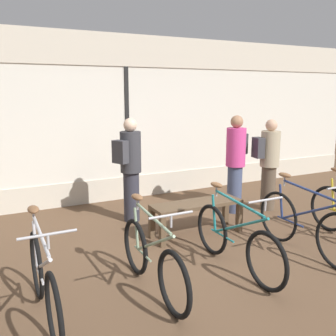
# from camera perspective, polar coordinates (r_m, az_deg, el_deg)

# --- Properties ---
(ground_plane) EXTENTS (24.00, 24.00, 0.00)m
(ground_plane) POSITION_cam_1_polar(r_m,az_deg,el_deg) (4.96, 8.17, -14.04)
(ground_plane) COLOR brown
(shop_back_wall) EXTENTS (12.00, 0.08, 3.20)m
(shop_back_wall) POSITION_cam_1_polar(r_m,az_deg,el_deg) (7.44, -6.33, 7.70)
(shop_back_wall) COLOR beige
(shop_back_wall) RESTS_ON ground_plane
(bicycle_far_left) EXTENTS (0.46, 1.71, 1.04)m
(bicycle_far_left) POSITION_cam_1_polar(r_m,az_deg,el_deg) (3.82, -18.41, -16.15)
(bicycle_far_left) COLOR black
(bicycle_far_left) RESTS_ON ground_plane
(bicycle_left) EXTENTS (0.46, 1.64, 1.01)m
(bicycle_left) POSITION_cam_1_polar(r_m,az_deg,el_deg) (4.13, -2.45, -13.72)
(bicycle_left) COLOR black
(bicycle_left) RESTS_ON ground_plane
(bicycle_center) EXTENTS (0.46, 1.73, 1.02)m
(bicycle_center) POSITION_cam_1_polar(r_m,az_deg,el_deg) (4.67, 10.25, -10.74)
(bicycle_center) COLOR black
(bicycle_center) RESTS_ON ground_plane
(bicycle_right) EXTENTS (0.46, 1.78, 1.05)m
(bicycle_right) POSITION_cam_1_polar(r_m,az_deg,el_deg) (5.32, 20.22, -8.13)
(bicycle_right) COLOR black
(bicycle_right) RESTS_ON ground_plane
(display_bench) EXTENTS (1.40, 0.44, 0.51)m
(display_bench) POSITION_cam_1_polar(r_m,az_deg,el_deg) (5.66, 4.40, -6.15)
(display_bench) COLOR brown
(display_bench) RESTS_ON ground_plane
(customer_near_rack) EXTENTS (0.56, 0.47, 1.72)m
(customer_near_rack) POSITION_cam_1_polar(r_m,az_deg,el_deg) (6.13, -5.79, 0.19)
(customer_near_rack) COLOR #2D2D38
(customer_near_rack) RESTS_ON ground_plane
(customer_by_window) EXTENTS (0.53, 0.40, 1.65)m
(customer_by_window) POSITION_cam_1_polar(r_m,az_deg,el_deg) (6.98, 15.06, 0.92)
(customer_by_window) COLOR brown
(customer_by_window) RESTS_ON ground_plane
(customer_mid_floor) EXTENTS (0.56, 0.51, 1.73)m
(customer_mid_floor) POSITION_cam_1_polar(r_m,az_deg,el_deg) (6.70, 10.29, 1.10)
(customer_mid_floor) COLOR #424C6B
(customer_mid_floor) RESTS_ON ground_plane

